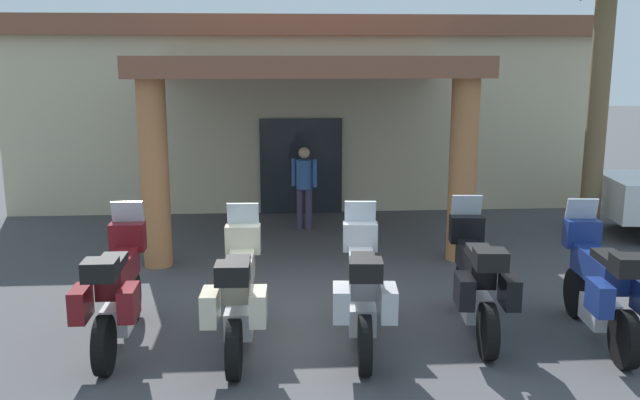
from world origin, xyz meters
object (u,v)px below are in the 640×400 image
(motorcycle_silver, at_px, (362,290))
(pedestrian, at_px, (304,182))
(motorcycle_cream, at_px, (239,294))
(motorcycle_black, at_px, (477,280))
(motel_building, at_px, (296,105))
(motorcycle_blue, at_px, (602,286))
(palm_tree_near_portico, at_px, (604,14))
(motorcycle_maroon, at_px, (117,291))

(motorcycle_silver, distance_m, pedestrian, 5.87)
(motorcycle_silver, bearing_deg, pedestrian, 8.98)
(motorcycle_cream, height_order, motorcycle_black, same)
(motel_building, height_order, motorcycle_black, motel_building)
(motorcycle_black, relative_size, pedestrian, 1.34)
(motorcycle_silver, relative_size, motorcycle_blue, 1.00)
(motorcycle_cream, xyz_separation_m, motorcycle_blue, (4.36, 0.11, 0.00))
(motel_building, bearing_deg, pedestrian, -90.01)
(motorcycle_cream, distance_m, palm_tree_near_portico, 8.74)
(motel_building, xyz_separation_m, motorcycle_cream, (-0.73, -10.27, -1.49))
(motorcycle_cream, xyz_separation_m, pedestrian, (0.87, 5.90, 0.26))
(motel_building, xyz_separation_m, motorcycle_silver, (0.72, -10.20, -1.49))
(motorcycle_black, height_order, palm_tree_near_portico, palm_tree_near_portico)
(motorcycle_black, bearing_deg, motel_building, 16.12)
(motorcycle_maroon, height_order, pedestrian, pedestrian)
(motorcycle_black, bearing_deg, motorcycle_maroon, 96.66)
(motorcycle_silver, relative_size, palm_tree_near_portico, 0.39)
(palm_tree_near_portico, bearing_deg, motorcycle_blue, -111.44)
(motorcycle_maroon, bearing_deg, palm_tree_near_portico, -60.07)
(pedestrian, bearing_deg, motorcycle_black, -139.84)
(motorcycle_cream, xyz_separation_m, palm_tree_near_portico, (6.28, 4.98, 3.48))
(motorcycle_black, bearing_deg, pedestrian, 24.03)
(motorcycle_silver, relative_size, motorcycle_black, 1.00)
(motorcycle_silver, bearing_deg, motorcycle_cream, 95.91)
(motorcycle_cream, height_order, motorcycle_blue, same)
(motorcycle_maroon, distance_m, motorcycle_cream, 1.46)
(motorcycle_silver, bearing_deg, motorcycle_blue, -86.02)
(motorcycle_cream, bearing_deg, motorcycle_silver, -86.99)
(motorcycle_blue, bearing_deg, motorcycle_silver, 93.92)
(motorcycle_black, xyz_separation_m, pedestrian, (-2.04, 5.51, 0.26))
(motel_building, relative_size, motorcycle_maroon, 6.07)
(motorcycle_black, xyz_separation_m, motorcycle_blue, (1.46, -0.29, 0.00))
(motorcycle_cream, height_order, pedestrian, pedestrian)
(motorcycle_maroon, xyz_separation_m, motorcycle_blue, (5.82, -0.06, 0.00))
(motorcycle_cream, bearing_deg, motorcycle_black, -81.97)
(motorcycle_silver, xyz_separation_m, palm_tree_near_portico, (4.82, 4.91, 3.48))
(motorcycle_black, height_order, pedestrian, pedestrian)
(motorcycle_cream, bearing_deg, palm_tree_near_portico, -51.24)
(motorcycle_maroon, height_order, motorcycle_blue, same)
(motorcycle_maroon, distance_m, motorcycle_silver, 2.91)
(motorcycle_maroon, relative_size, motorcycle_cream, 1.00)
(motorcycle_silver, height_order, palm_tree_near_portico, palm_tree_near_portico)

